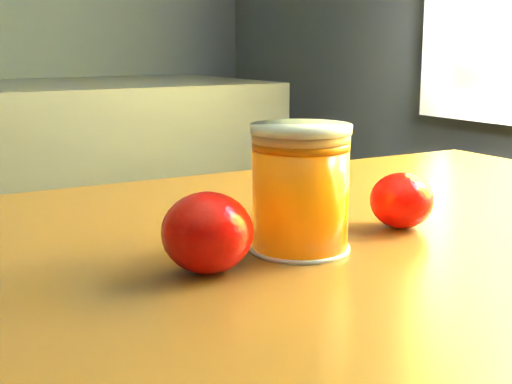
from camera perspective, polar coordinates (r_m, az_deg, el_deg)
table at (r=0.69m, az=5.12°, el=-12.88°), size 1.11×0.79×0.82m
juice_glass at (r=0.63m, az=3.56°, el=0.25°), size 0.09×0.09×0.11m
orange_front at (r=0.57m, az=-3.91°, el=-3.26°), size 0.10×0.10×0.07m
orange_back at (r=0.73m, az=11.56°, el=-0.67°), size 0.07×0.07×0.06m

